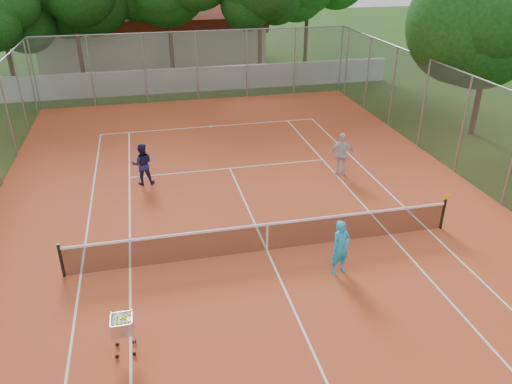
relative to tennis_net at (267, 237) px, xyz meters
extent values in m
plane|color=#19390F|center=(0.00, 0.00, -0.51)|extent=(120.00, 120.00, 0.00)
cube|color=#B94723|center=(0.00, 0.00, -0.50)|extent=(18.00, 34.00, 0.02)
cube|color=white|center=(0.00, 0.00, -0.49)|extent=(10.98, 23.78, 0.01)
cube|color=black|center=(0.00, 0.00, 0.00)|extent=(11.88, 0.10, 0.98)
cube|color=slate|center=(0.00, 0.00, 1.49)|extent=(18.00, 34.00, 4.00)
cube|color=silver|center=(0.00, 19.00, 0.24)|extent=(26.00, 0.30, 1.50)
cube|color=beige|center=(-2.00, 29.00, 1.69)|extent=(16.40, 9.00, 4.40)
cube|color=black|center=(0.00, 22.00, 4.49)|extent=(29.00, 19.00, 10.00)
imported|color=#1BAFE6|center=(1.74, -1.54, 0.33)|extent=(0.69, 0.55, 1.65)
imported|color=#1B1C51|center=(-3.54, 5.72, 0.34)|extent=(0.82, 0.64, 1.66)
imported|color=silver|center=(4.29, 4.78, 0.40)|extent=(1.11, 0.63, 1.78)
cube|color=silver|center=(-4.22, -3.37, 0.04)|extent=(0.56, 0.56, 1.06)
camera|label=1|loc=(-3.23, -12.52, 7.99)|focal=35.00mm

